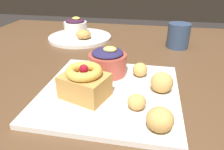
% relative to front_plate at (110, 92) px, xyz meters
% --- Properties ---
extents(dining_table, '(1.21, 1.02, 0.73)m').
position_rel_front_plate_xyz_m(dining_table, '(-0.05, 0.17, -0.10)').
color(dining_table, brown).
rests_on(dining_table, ground_plane).
extents(front_plate, '(0.31, 0.31, 0.01)m').
position_rel_front_plate_xyz_m(front_plate, '(0.00, 0.00, 0.00)').
color(front_plate, white).
rests_on(front_plate, dining_table).
extents(cake_slice, '(0.11, 0.10, 0.08)m').
position_rel_front_plate_xyz_m(cake_slice, '(-0.05, -0.04, 0.04)').
color(cake_slice, '#C68E47').
rests_on(cake_slice, front_plate).
extents(berry_ramekin, '(0.10, 0.10, 0.08)m').
position_rel_front_plate_xyz_m(berry_ramekin, '(-0.02, 0.08, 0.04)').
color(berry_ramekin, '#B24C3D').
rests_on(berry_ramekin, front_plate).
extents(fritter_front, '(0.04, 0.03, 0.03)m').
position_rel_front_plate_xyz_m(fritter_front, '(0.07, -0.06, 0.02)').
color(fritter_front, tan).
rests_on(fritter_front, front_plate).
extents(fritter_middle, '(0.04, 0.04, 0.04)m').
position_rel_front_plate_xyz_m(fritter_middle, '(0.06, 0.08, 0.02)').
color(fritter_middle, tan).
rests_on(fritter_middle, front_plate).
extents(fritter_back, '(0.05, 0.05, 0.05)m').
position_rel_front_plate_xyz_m(fritter_back, '(0.11, 0.01, 0.03)').
color(fritter_back, tan).
rests_on(fritter_back, front_plate).
extents(fritter_extra, '(0.05, 0.05, 0.04)m').
position_rel_front_plate_xyz_m(fritter_extra, '(0.11, -0.12, 0.03)').
color(fritter_extra, tan).
rests_on(fritter_extra, front_plate).
extents(back_plate, '(0.25, 0.25, 0.01)m').
position_rel_front_plate_xyz_m(back_plate, '(-0.21, 0.40, 0.00)').
color(back_plate, white).
rests_on(back_plate, dining_table).
extents(back_ramekin, '(0.10, 0.10, 0.07)m').
position_rel_front_plate_xyz_m(back_ramekin, '(-0.24, 0.44, 0.04)').
color(back_ramekin, white).
rests_on(back_ramekin, back_plate).
extents(back_pastry, '(0.06, 0.06, 0.03)m').
position_rel_front_plate_xyz_m(back_pastry, '(-0.18, 0.37, 0.02)').
color(back_pastry, '#C68E47').
rests_on(back_pastry, back_plate).
extents(coffee_mug, '(0.08, 0.08, 0.09)m').
position_rel_front_plate_xyz_m(coffee_mug, '(0.18, 0.37, 0.04)').
color(coffee_mug, '#334766').
rests_on(coffee_mug, dining_table).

